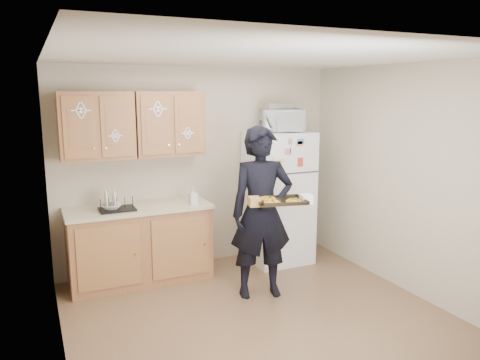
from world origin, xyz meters
name	(u,v)px	position (x,y,z in m)	size (l,w,h in m)	color
floor	(263,321)	(0.00, 0.00, 0.00)	(3.60, 3.60, 0.00)	brown
ceiling	(265,56)	(0.00, 0.00, 2.50)	(3.60, 3.60, 0.00)	silver
wall_back	(199,167)	(0.00, 1.80, 1.25)	(3.60, 0.04, 2.50)	#B8AC95
wall_front	(406,258)	(0.00, -1.80, 1.25)	(3.60, 0.04, 2.50)	#B8AC95
wall_left	(56,217)	(-1.80, 0.00, 1.25)	(0.04, 3.60, 2.50)	#B8AC95
wall_right	(412,181)	(1.80, 0.00, 1.25)	(0.04, 3.60, 2.50)	#B8AC95
refrigerator	(278,197)	(0.95, 1.43, 0.85)	(0.75, 0.70, 1.70)	white
base_cabinet	(140,246)	(-0.85, 1.48, 0.43)	(1.60, 0.60, 0.86)	brown
countertop	(139,208)	(-0.85, 1.48, 0.88)	(1.64, 0.64, 0.04)	beige
upper_cab_left	(96,126)	(-1.25, 1.61, 1.83)	(0.80, 0.33, 0.75)	brown
upper_cab_right	(169,124)	(-0.43, 1.61, 1.83)	(0.80, 0.33, 0.75)	brown
cereal_box	(301,238)	(1.47, 1.67, 0.16)	(0.20, 0.07, 0.32)	gold
person	(262,213)	(0.27, 0.56, 0.92)	(0.67, 0.44, 1.85)	black
baking_tray	(281,201)	(0.33, 0.27, 1.11)	(0.49, 0.36, 0.04)	black
pizza_front_left	(272,202)	(0.20, 0.21, 1.13)	(0.16, 0.16, 0.02)	orange
pizza_front_right	(294,201)	(0.42, 0.16, 1.13)	(0.16, 0.16, 0.02)	orange
pizza_back_left	(268,198)	(0.24, 0.37, 1.13)	(0.16, 0.16, 0.02)	orange
microwave	(282,121)	(0.96, 1.38, 1.84)	(0.51, 0.35, 0.28)	white
foil_pan	(278,106)	(0.92, 1.41, 2.02)	(0.33, 0.23, 0.07)	#AFB0B6
dish_rack	(117,203)	(-1.10, 1.41, 0.98)	(0.39, 0.29, 0.16)	black
bowl	(112,206)	(-1.16, 1.41, 0.95)	(0.23, 0.23, 0.06)	silver
soap_bottle	(193,196)	(-0.24, 1.34, 1.00)	(0.09, 0.09, 0.20)	white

